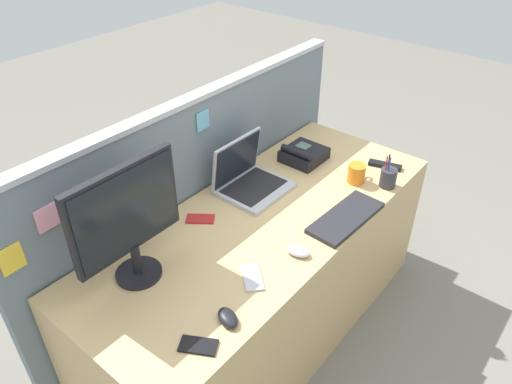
% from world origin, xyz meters
% --- Properties ---
extents(ground_plane, '(10.00, 10.00, 0.00)m').
position_xyz_m(ground_plane, '(0.00, 0.00, 0.00)').
color(ground_plane, slate).
extents(desk, '(1.86, 0.74, 0.74)m').
position_xyz_m(desk, '(0.00, 0.00, 0.37)').
color(desk, tan).
rests_on(desk, ground_plane).
extents(cubicle_divider, '(2.03, 0.08, 1.22)m').
position_xyz_m(cubicle_divider, '(-0.00, 0.41, 0.61)').
color(cubicle_divider, slate).
rests_on(cubicle_divider, ground_plane).
extents(desktop_monitor, '(0.45, 0.18, 0.48)m').
position_xyz_m(desktop_monitor, '(-0.59, 0.16, 1.02)').
color(desktop_monitor, black).
rests_on(desktop_monitor, desk).
extents(laptop, '(0.32, 0.28, 0.25)m').
position_xyz_m(laptop, '(0.14, 0.22, 0.80)').
color(laptop, '#B2B5BC').
rests_on(laptop, desk).
extents(desk_phone, '(0.21, 0.20, 0.10)m').
position_xyz_m(desk_phone, '(0.52, 0.15, 0.78)').
color(desk_phone, black).
rests_on(desk_phone, desk).
extents(keyboard_main, '(0.41, 0.18, 0.02)m').
position_xyz_m(keyboard_main, '(0.22, -0.29, 0.75)').
color(keyboard_main, '#232328').
rests_on(keyboard_main, desk).
extents(computer_mouse_right_hand, '(0.08, 0.11, 0.03)m').
position_xyz_m(computer_mouse_right_hand, '(-0.10, -0.25, 0.76)').
color(computer_mouse_right_hand, silver).
rests_on(computer_mouse_right_hand, desk).
extents(computer_mouse_left_hand, '(0.09, 0.11, 0.03)m').
position_xyz_m(computer_mouse_left_hand, '(-0.54, -0.26, 0.76)').
color(computer_mouse_left_hand, black).
rests_on(computer_mouse_left_hand, desk).
extents(pen_cup, '(0.08, 0.08, 0.17)m').
position_xyz_m(pen_cup, '(0.58, -0.31, 0.79)').
color(pen_cup, '#333338').
rests_on(pen_cup, desk).
extents(cell_phone_black_slab, '(0.12, 0.14, 0.01)m').
position_xyz_m(cell_phone_black_slab, '(-0.68, -0.26, 0.75)').
color(cell_phone_black_slab, black).
rests_on(cell_phone_black_slab, desk).
extents(cell_phone_silver_slab, '(0.15, 0.15, 0.01)m').
position_xyz_m(cell_phone_silver_slab, '(-0.33, -0.20, 0.75)').
color(cell_phone_silver_slab, '#B7BAC1').
rests_on(cell_phone_silver_slab, desk).
extents(cell_phone_red_case, '(0.13, 0.14, 0.01)m').
position_xyz_m(cell_phone_red_case, '(-0.19, 0.21, 0.75)').
color(cell_phone_red_case, '#B22323').
rests_on(cell_phone_red_case, desk).
extents(tv_remote, '(0.09, 0.18, 0.02)m').
position_xyz_m(tv_remote, '(0.74, -0.22, 0.75)').
color(tv_remote, black).
rests_on(tv_remote, desk).
extents(coffee_mug, '(0.12, 0.09, 0.10)m').
position_xyz_m(coffee_mug, '(0.52, -0.17, 0.79)').
color(coffee_mug, orange).
rests_on(coffee_mug, desk).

